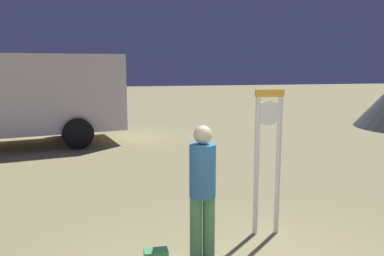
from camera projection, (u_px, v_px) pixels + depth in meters
The scene contains 3 objects.
standing_clock at pixel (268, 149), 5.75m from camera, with size 0.41×0.13×2.12m.
person_near_clock at pixel (203, 186), 5.02m from camera, with size 0.33×0.33×1.74m.
box_truck_near at pixel (16, 95), 11.95m from camera, with size 6.97×3.85×2.76m.
Camera 1 is at (-1.22, -3.49, 2.49)m, focal length 37.53 mm.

